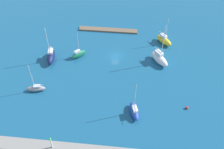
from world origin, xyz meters
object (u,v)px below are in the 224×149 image
(sailboat_white_lone_south, at_px, (159,58))
(sailboat_green_along_channel, at_px, (79,54))
(pier_dock, at_px, (108,30))
(sailboat_gray_lone_north, at_px, (36,88))
(sailboat_blue_west_end, at_px, (134,111))
(sailboat_navy_center_basin, at_px, (51,56))
(mooring_buoy_red, at_px, (187,108))
(sailboat_yellow_off_beacon, at_px, (164,40))
(harbor_beacon, at_px, (51,142))

(sailboat_white_lone_south, distance_m, sailboat_green_along_channel, 25.86)
(pier_dock, bearing_deg, sailboat_white_lone_south, 138.88)
(sailboat_white_lone_south, height_order, sailboat_green_along_channel, sailboat_white_lone_south)
(sailboat_gray_lone_north, height_order, sailboat_blue_west_end, sailboat_blue_west_end)
(sailboat_navy_center_basin, bearing_deg, sailboat_white_lone_south, 85.46)
(sailboat_navy_center_basin, height_order, mooring_buoy_red, sailboat_navy_center_basin)
(sailboat_green_along_channel, bearing_deg, mooring_buoy_red, -74.59)
(sailboat_yellow_off_beacon, bearing_deg, sailboat_navy_center_basin, -112.51)
(pier_dock, distance_m, harbor_beacon, 50.00)
(mooring_buoy_red, bearing_deg, sailboat_green_along_channel, -28.65)
(harbor_beacon, bearing_deg, sailboat_gray_lone_north, -61.17)
(pier_dock, distance_m, mooring_buoy_red, 42.10)
(harbor_beacon, relative_size, sailboat_blue_west_end, 0.35)
(pier_dock, relative_size, sailboat_blue_west_end, 2.03)
(pier_dock, relative_size, sailboat_gray_lone_north, 2.18)
(harbor_beacon, relative_size, sailboat_green_along_channel, 0.40)
(pier_dock, height_order, sailboat_yellow_off_beacon, sailboat_yellow_off_beacon)
(sailboat_gray_lone_north, bearing_deg, mooring_buoy_red, 167.97)
(sailboat_blue_west_end, bearing_deg, harbor_beacon, 107.85)
(sailboat_blue_west_end, height_order, sailboat_white_lone_south, sailboat_white_lone_south)
(harbor_beacon, bearing_deg, sailboat_navy_center_basin, -73.79)
(sailboat_white_lone_south, xyz_separation_m, sailboat_green_along_channel, (25.86, 0.06, -0.41))
(pier_dock, relative_size, mooring_buoy_red, 28.33)
(sailboat_green_along_channel, bearing_deg, sailboat_yellow_off_beacon, -25.56)
(sailboat_white_lone_south, bearing_deg, sailboat_yellow_off_beacon, 133.18)
(sailboat_gray_lone_north, bearing_deg, harbor_beacon, 109.59)
(pier_dock, distance_m, sailboat_yellow_off_beacon, 20.74)
(sailboat_gray_lone_north, distance_m, sailboat_blue_west_end, 28.46)
(sailboat_yellow_off_beacon, height_order, sailboat_green_along_channel, sailboat_yellow_off_beacon)
(harbor_beacon, xyz_separation_m, sailboat_yellow_off_beacon, (-27.07, -43.85, -1.91))
(sailboat_yellow_off_beacon, xyz_separation_m, sailboat_white_lone_south, (1.86, 10.24, 0.26))
(harbor_beacon, xyz_separation_m, sailboat_blue_west_end, (-18.28, -12.46, -2.09))
(sailboat_blue_west_end, relative_size, sailboat_green_along_channel, 1.13)
(harbor_beacon, height_order, sailboat_blue_west_end, sailboat_blue_west_end)
(pier_dock, xyz_separation_m, sailboat_blue_west_end, (-11.16, 36.94, 0.88))
(sailboat_yellow_off_beacon, relative_size, sailboat_white_lone_south, 0.70)
(sailboat_white_lone_south, bearing_deg, mooring_buoy_red, -15.26)
(pier_dock, bearing_deg, sailboat_blue_west_end, 106.81)
(sailboat_blue_west_end, distance_m, sailboat_white_lone_south, 22.26)
(sailboat_yellow_off_beacon, bearing_deg, mooring_buoy_red, -31.61)
(pier_dock, xyz_separation_m, harbor_beacon, (7.12, 49.40, 2.97))
(sailboat_gray_lone_north, distance_m, sailboat_white_lone_south, 38.40)
(pier_dock, height_order, sailboat_white_lone_south, sailboat_white_lone_south)
(sailboat_navy_center_basin, bearing_deg, sailboat_green_along_channel, 97.40)
(sailboat_navy_center_basin, height_order, sailboat_white_lone_south, sailboat_white_lone_south)
(sailboat_green_along_channel, bearing_deg, harbor_beacon, -134.83)
(sailboat_yellow_off_beacon, bearing_deg, sailboat_gray_lone_north, -96.45)
(pier_dock, height_order, sailboat_blue_west_end, sailboat_blue_west_end)
(mooring_buoy_red, bearing_deg, pier_dock, -53.42)
(sailboat_green_along_channel, bearing_deg, pier_dock, 17.94)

